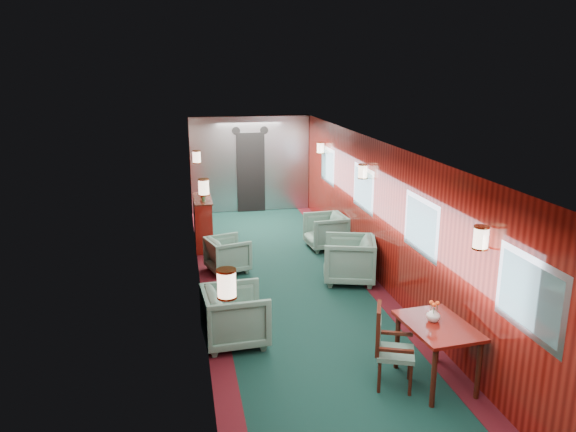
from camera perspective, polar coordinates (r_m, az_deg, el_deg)
The scene contains 12 objects.
room at distance 8.37m, azimuth 1.26°, elevation 1.53°, with size 12.00×12.10×2.40m.
bulkhead at distance 14.18m, azimuth -3.84°, elevation 5.22°, with size 2.98×0.17×2.39m.
windows_right at distance 9.07m, azimuth 10.14°, elevation 1.15°, with size 0.02×8.60×0.80m.
wall_sconces at distance 8.88m, azimuth 0.49°, elevation 3.34°, with size 2.97×7.97×0.25m.
dining_table at distance 6.77m, azimuth 14.94°, elevation -11.48°, with size 0.78×1.05×0.74m.
side_chair at distance 6.64m, azimuth 10.10°, elevation -12.63°, with size 0.55×0.57×0.98m.
credenza at distance 11.52m, azimuth -8.64°, elevation -0.62°, with size 0.36×1.14×1.30m.
flower_vase at distance 6.75m, azimuth 14.57°, elevation -9.65°, with size 0.16×0.16×0.17m, color beige.
armchair_left_near at distance 7.57m, azimuth -5.37°, elevation -10.09°, with size 0.82×0.84×0.77m, color #1F4940.
armchair_left_far at distance 10.13m, azimuth -6.14°, elevation -3.91°, with size 0.68×0.70×0.63m, color #1F4940.
armchair_right_near at distance 9.64m, azimuth 6.23°, elevation -4.42°, with size 0.84×0.86×0.79m, color #1F4940.
armchair_right_far at distance 11.37m, azimuth 3.85°, elevation -1.56°, with size 0.75×0.77×0.70m, color #1F4940.
Camera 1 is at (-1.74, -7.96, 3.58)m, focal length 35.00 mm.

